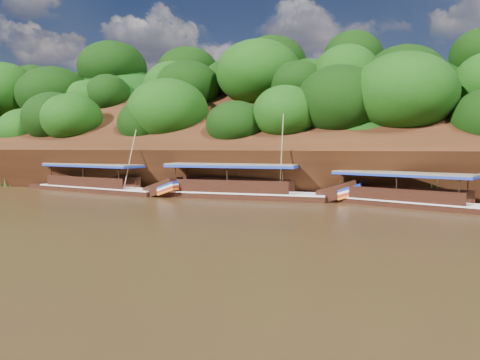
% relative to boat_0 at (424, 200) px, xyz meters
% --- Properties ---
extents(ground, '(160.00, 160.00, 0.00)m').
position_rel_boat_0_xyz_m(ground, '(-12.23, -6.58, -0.52)').
color(ground, black).
rests_on(ground, ground).
extents(riverbank, '(120.00, 30.06, 19.40)m').
position_rel_boat_0_xyz_m(riverbank, '(-12.24, 16.15, 1.37)').
color(riverbank, black).
rests_on(riverbank, ground).
extents(boat_0, '(14.01, 6.72, 6.04)m').
position_rel_boat_0_xyz_m(boat_0, '(0.00, 0.00, 0.00)').
color(boat_0, black).
rests_on(boat_0, ground).
extents(boat_1, '(15.78, 3.29, 6.91)m').
position_rel_boat_0_xyz_m(boat_1, '(-12.44, 1.33, 0.09)').
color(boat_1, black).
rests_on(boat_1, ground).
extents(boat_2, '(15.98, 5.12, 5.92)m').
position_rel_boat_0_xyz_m(boat_2, '(-26.18, 1.62, 0.04)').
color(boat_2, black).
rests_on(boat_2, ground).
extents(reeds, '(48.43, 2.68, 1.92)m').
position_rel_boat_0_xyz_m(reeds, '(-15.35, 3.01, 0.36)').
color(reeds, '#2C5B16').
rests_on(reeds, ground).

